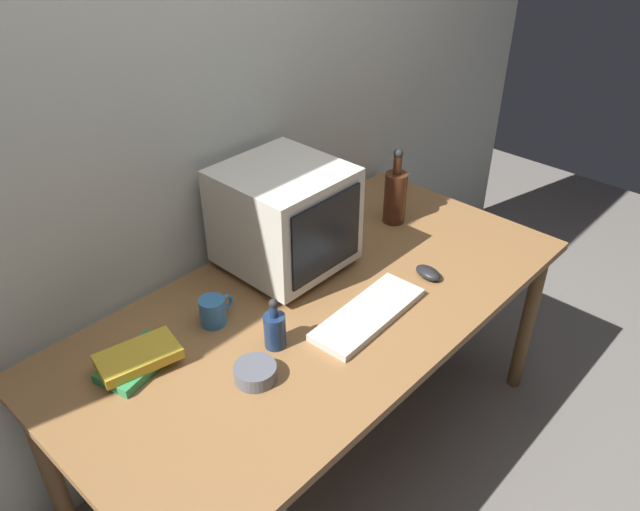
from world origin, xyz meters
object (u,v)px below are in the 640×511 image
Objects in this scene: keyboard at (368,314)px; cd_spindle at (255,373)px; bottle_tall at (395,195)px; crt_monitor at (284,218)px; computer_mouse at (428,273)px; bottle_short at (275,329)px; book_stack at (138,359)px; mug at (213,311)px.

keyboard is 3.50× the size of cd_spindle.
bottle_tall is 0.99m from cd_spindle.
crt_monitor is at bearing 83.60° from keyboard.
bottle_short reaches higher than computer_mouse.
bottle_tall is at bearing -10.22° from crt_monitor.
cd_spindle is (-0.13, -0.06, -0.04)m from bottle_short.
keyboard is 1.70× the size of book_stack.
bottle_short is at bearing -167.39° from bottle_tall.
crt_monitor reaches higher than book_stack.
book_stack reaches higher than computer_mouse.
mug reaches higher than computer_mouse.
computer_mouse is 0.73m from cd_spindle.
computer_mouse is 0.74m from mug.
keyboard is 2.47× the size of bottle_short.
crt_monitor is at bearing 133.54° from computer_mouse.
bottle_tall is 1.23× the size of book_stack.
bottle_short is (-0.31, -0.27, -0.13)m from crt_monitor.
mug reaches higher than book_stack.
bottle_tall is at bearing 12.61° from bottle_short.
keyboard is at bearing -28.70° from book_stack.
bottle_tall is 0.88m from mug.
crt_monitor is 0.43m from keyboard.
bottle_tall reaches higher than book_stack.
crt_monitor is 0.66m from book_stack.
bottle_short is at bearing 154.85° from keyboard.
book_stack reaches higher than cd_spindle.
book_stack is at bearing 179.52° from mug.
crt_monitor is 0.44m from bottle_short.
cd_spindle is (-0.95, -0.24, -0.09)m from bottle_tall.
crt_monitor is at bearing 169.78° from bottle_tall.
bottle_short reaches higher than cd_spindle.
mug is 1.00× the size of cd_spindle.
crt_monitor is 3.25× the size of cd_spindle.
mug is (-0.34, 0.33, 0.03)m from keyboard.
keyboard is at bearing -44.22° from mug.
crt_monitor is at bearing 41.07° from bottle_short.
computer_mouse is 0.40× the size of book_stack.
book_stack is at bearing 125.02° from cd_spindle.
book_stack is at bearing 148.84° from keyboard.
cd_spindle is at bearing -165.69° from bottle_tall.
cd_spindle is (-0.08, -0.27, -0.02)m from mug.
bottle_tall reaches higher than mug.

